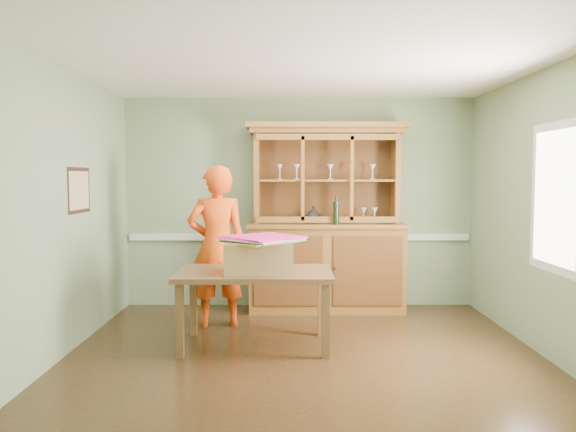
{
  "coord_description": "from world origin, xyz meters",
  "views": [
    {
      "loc": [
        -0.16,
        -5.3,
        1.68
      ],
      "look_at": [
        -0.15,
        0.4,
        1.29
      ],
      "focal_mm": 35.0,
      "sensor_mm": 36.0,
      "label": 1
    }
  ],
  "objects_px": {
    "china_hutch": "(326,245)",
    "dining_table": "(255,280)",
    "cardboard_box": "(257,257)",
    "person": "(217,246)"
  },
  "relations": [
    {
      "from": "china_hutch",
      "to": "person",
      "type": "bearing_deg",
      "value": -148.99
    },
    {
      "from": "china_hutch",
      "to": "person",
      "type": "xyz_separation_m",
      "value": [
        -1.28,
        -0.77,
        0.08
      ]
    },
    {
      "from": "china_hutch",
      "to": "dining_table",
      "type": "xyz_separation_m",
      "value": [
        -0.81,
        -1.55,
        -0.15
      ]
    },
    {
      "from": "dining_table",
      "to": "cardboard_box",
      "type": "distance_m",
      "value": 0.25
    },
    {
      "from": "dining_table",
      "to": "china_hutch",
      "type": "bearing_deg",
      "value": 62.61
    },
    {
      "from": "cardboard_box",
      "to": "person",
      "type": "relative_size",
      "value": 0.36
    },
    {
      "from": "cardboard_box",
      "to": "person",
      "type": "bearing_deg",
      "value": 120.27
    },
    {
      "from": "dining_table",
      "to": "person",
      "type": "height_order",
      "value": "person"
    },
    {
      "from": "china_hutch",
      "to": "dining_table",
      "type": "distance_m",
      "value": 1.75
    },
    {
      "from": "cardboard_box",
      "to": "person",
      "type": "height_order",
      "value": "person"
    }
  ]
}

